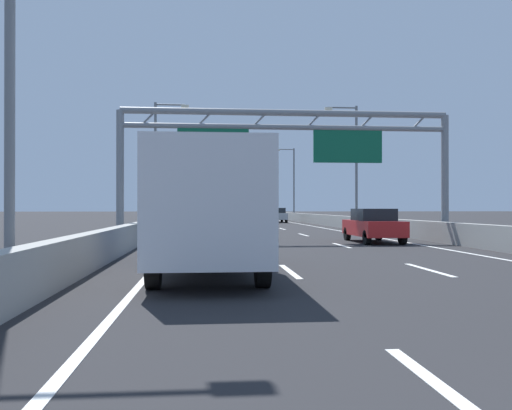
# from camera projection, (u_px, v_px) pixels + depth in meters

# --- Properties ---
(ground_plane) EXTENTS (260.00, 260.00, 0.00)m
(ground_plane) POSITION_uv_depth(u_px,v_px,m) (227.00, 216.00, 100.86)
(ground_plane) COLOR #262628
(lane_dash_left_0) EXTENTS (0.16, 3.00, 0.01)m
(lane_dash_left_0) POSITION_uv_depth(u_px,v_px,m) (452.00, 396.00, 4.60)
(lane_dash_left_0) COLOR white
(lane_dash_left_0) RESTS_ON ground_plane
(lane_dash_left_1) EXTENTS (0.16, 3.00, 0.01)m
(lane_dash_left_1) POSITION_uv_depth(u_px,v_px,m) (290.00, 271.00, 13.56)
(lane_dash_left_1) COLOR white
(lane_dash_left_1) RESTS_ON ground_plane
(lane_dash_left_2) EXTENTS (0.16, 3.00, 0.01)m
(lane_dash_left_2) POSITION_uv_depth(u_px,v_px,m) (257.00, 246.00, 22.52)
(lane_dash_left_2) COLOR white
(lane_dash_left_2) RESTS_ON ground_plane
(lane_dash_left_3) EXTENTS (0.16, 3.00, 0.01)m
(lane_dash_left_3) POSITION_uv_depth(u_px,v_px,m) (242.00, 235.00, 31.48)
(lane_dash_left_3) COLOR white
(lane_dash_left_3) RESTS_ON ground_plane
(lane_dash_left_4) EXTENTS (0.16, 3.00, 0.01)m
(lane_dash_left_4) POSITION_uv_depth(u_px,v_px,m) (234.00, 229.00, 40.45)
(lane_dash_left_4) COLOR white
(lane_dash_left_4) RESTS_ON ground_plane
(lane_dash_left_5) EXTENTS (0.16, 3.00, 0.01)m
(lane_dash_left_5) POSITION_uv_depth(u_px,v_px,m) (229.00, 225.00, 49.41)
(lane_dash_left_5) COLOR white
(lane_dash_left_5) RESTS_ON ground_plane
(lane_dash_left_6) EXTENTS (0.16, 3.00, 0.01)m
(lane_dash_left_6) POSITION_uv_depth(u_px,v_px,m) (226.00, 222.00, 58.37)
(lane_dash_left_6) COLOR white
(lane_dash_left_6) RESTS_ON ground_plane
(lane_dash_left_7) EXTENTS (0.16, 3.00, 0.01)m
(lane_dash_left_7) POSITION_uv_depth(u_px,v_px,m) (223.00, 220.00, 67.33)
(lane_dash_left_7) COLOR white
(lane_dash_left_7) RESTS_ON ground_plane
(lane_dash_left_8) EXTENTS (0.16, 3.00, 0.01)m
(lane_dash_left_8) POSITION_uv_depth(u_px,v_px,m) (221.00, 219.00, 76.30)
(lane_dash_left_8) COLOR white
(lane_dash_left_8) RESTS_ON ground_plane
(lane_dash_left_9) EXTENTS (0.16, 3.00, 0.01)m
(lane_dash_left_9) POSITION_uv_depth(u_px,v_px,m) (220.00, 218.00, 85.26)
(lane_dash_left_9) COLOR white
(lane_dash_left_9) RESTS_ON ground_plane
(lane_dash_left_10) EXTENTS (0.16, 3.00, 0.01)m
(lane_dash_left_10) POSITION_uv_depth(u_px,v_px,m) (219.00, 217.00, 94.22)
(lane_dash_left_10) COLOR white
(lane_dash_left_10) RESTS_ON ground_plane
(lane_dash_left_11) EXTENTS (0.16, 3.00, 0.01)m
(lane_dash_left_11) POSITION_uv_depth(u_px,v_px,m) (217.00, 216.00, 103.18)
(lane_dash_left_11) COLOR white
(lane_dash_left_11) RESTS_ON ground_plane
(lane_dash_left_12) EXTENTS (0.16, 3.00, 0.01)m
(lane_dash_left_12) POSITION_uv_depth(u_px,v_px,m) (217.00, 215.00, 112.15)
(lane_dash_left_12) COLOR white
(lane_dash_left_12) RESTS_ON ground_plane
(lane_dash_left_13) EXTENTS (0.16, 3.00, 0.01)m
(lane_dash_left_13) POSITION_uv_depth(u_px,v_px,m) (216.00, 215.00, 121.11)
(lane_dash_left_13) COLOR white
(lane_dash_left_13) RESTS_ON ground_plane
(lane_dash_left_14) EXTENTS (0.16, 3.00, 0.01)m
(lane_dash_left_14) POSITION_uv_depth(u_px,v_px,m) (215.00, 214.00, 130.07)
(lane_dash_left_14) COLOR white
(lane_dash_left_14) RESTS_ON ground_plane
(lane_dash_left_15) EXTENTS (0.16, 3.00, 0.01)m
(lane_dash_left_15) POSITION_uv_depth(u_px,v_px,m) (215.00, 214.00, 139.03)
(lane_dash_left_15) COLOR white
(lane_dash_left_15) RESTS_ON ground_plane
(lane_dash_left_16) EXTENTS (0.16, 3.00, 0.01)m
(lane_dash_left_16) POSITION_uv_depth(u_px,v_px,m) (214.00, 214.00, 148.00)
(lane_dash_left_16) COLOR white
(lane_dash_left_16) RESTS_ON ground_plane
(lane_dash_left_17) EXTENTS (0.16, 3.00, 0.01)m
(lane_dash_left_17) POSITION_uv_depth(u_px,v_px,m) (214.00, 213.00, 156.96)
(lane_dash_left_17) COLOR white
(lane_dash_left_17) RESTS_ON ground_plane
(lane_dash_right_1) EXTENTS (0.16, 3.00, 0.01)m
(lane_dash_right_1) POSITION_uv_depth(u_px,v_px,m) (429.00, 270.00, 13.89)
(lane_dash_right_1) COLOR white
(lane_dash_right_1) RESTS_ON ground_plane
(lane_dash_right_2) EXTENTS (0.16, 3.00, 0.01)m
(lane_dash_right_2) POSITION_uv_depth(u_px,v_px,m) (341.00, 245.00, 22.85)
(lane_dash_right_2) COLOR white
(lane_dash_right_2) RESTS_ON ground_plane
(lane_dash_right_3) EXTENTS (0.16, 3.00, 0.01)m
(lane_dash_right_3) POSITION_uv_depth(u_px,v_px,m) (303.00, 235.00, 31.81)
(lane_dash_right_3) COLOR white
(lane_dash_right_3) RESTS_ON ground_plane
(lane_dash_right_4) EXTENTS (0.16, 3.00, 0.01)m
(lane_dash_right_4) POSITION_uv_depth(u_px,v_px,m) (282.00, 229.00, 40.77)
(lane_dash_right_4) COLOR white
(lane_dash_right_4) RESTS_ON ground_plane
(lane_dash_right_5) EXTENTS (0.16, 3.00, 0.01)m
(lane_dash_right_5) POSITION_uv_depth(u_px,v_px,m) (269.00, 225.00, 49.74)
(lane_dash_right_5) COLOR white
(lane_dash_right_5) RESTS_ON ground_plane
(lane_dash_right_6) EXTENTS (0.16, 3.00, 0.01)m
(lane_dash_right_6) POSITION_uv_depth(u_px,v_px,m) (259.00, 222.00, 58.70)
(lane_dash_right_6) COLOR white
(lane_dash_right_6) RESTS_ON ground_plane
(lane_dash_right_7) EXTENTS (0.16, 3.00, 0.01)m
(lane_dash_right_7) POSITION_uv_depth(u_px,v_px,m) (252.00, 220.00, 67.66)
(lane_dash_right_7) COLOR white
(lane_dash_right_7) RESTS_ON ground_plane
(lane_dash_right_8) EXTENTS (0.16, 3.00, 0.01)m
(lane_dash_right_8) POSITION_uv_depth(u_px,v_px,m) (247.00, 219.00, 76.62)
(lane_dash_right_8) COLOR white
(lane_dash_right_8) RESTS_ON ground_plane
(lane_dash_right_9) EXTENTS (0.16, 3.00, 0.01)m
(lane_dash_right_9) POSITION_uv_depth(u_px,v_px,m) (243.00, 218.00, 85.59)
(lane_dash_right_9) COLOR white
(lane_dash_right_9) RESTS_ON ground_plane
(lane_dash_right_10) EXTENTS (0.16, 3.00, 0.01)m
(lane_dash_right_10) POSITION_uv_depth(u_px,v_px,m) (239.00, 217.00, 94.55)
(lane_dash_right_10) COLOR white
(lane_dash_right_10) RESTS_ON ground_plane
(lane_dash_right_11) EXTENTS (0.16, 3.00, 0.01)m
(lane_dash_right_11) POSITION_uv_depth(u_px,v_px,m) (236.00, 216.00, 103.51)
(lane_dash_right_11) COLOR white
(lane_dash_right_11) RESTS_ON ground_plane
(lane_dash_right_12) EXTENTS (0.16, 3.00, 0.01)m
(lane_dash_right_12) POSITION_uv_depth(u_px,v_px,m) (234.00, 215.00, 112.47)
(lane_dash_right_12) COLOR white
(lane_dash_right_12) RESTS_ON ground_plane
(lane_dash_right_13) EXTENTS (0.16, 3.00, 0.01)m
(lane_dash_right_13) POSITION_uv_depth(u_px,v_px,m) (232.00, 215.00, 121.44)
(lane_dash_right_13) COLOR white
(lane_dash_right_13) RESTS_ON ground_plane
(lane_dash_right_14) EXTENTS (0.16, 3.00, 0.01)m
(lane_dash_right_14) POSITION_uv_depth(u_px,v_px,m) (230.00, 214.00, 130.40)
(lane_dash_right_14) COLOR white
(lane_dash_right_14) RESTS_ON ground_plane
(lane_dash_right_15) EXTENTS (0.16, 3.00, 0.01)m
(lane_dash_right_15) POSITION_uv_depth(u_px,v_px,m) (229.00, 214.00, 139.36)
(lane_dash_right_15) COLOR white
(lane_dash_right_15) RESTS_ON ground_plane
(lane_dash_right_16) EXTENTS (0.16, 3.00, 0.01)m
(lane_dash_right_16) POSITION_uv_depth(u_px,v_px,m) (227.00, 213.00, 148.32)
(lane_dash_right_16) COLOR white
(lane_dash_right_16) RESTS_ON ground_plane
(lane_dash_right_17) EXTENTS (0.16, 3.00, 0.01)m
(lane_dash_right_17) POSITION_uv_depth(u_px,v_px,m) (226.00, 213.00, 157.29)
(lane_dash_right_17) COLOR white
(lane_dash_right_17) RESTS_ON ground_plane
(edge_line_left) EXTENTS (0.16, 176.00, 0.01)m
(edge_line_left) POSITION_uv_depth(u_px,v_px,m) (198.00, 217.00, 88.43)
(edge_line_left) COLOR white
(edge_line_left) RESTS_ON ground_plane
(edge_line_right) EXTENTS (0.16, 176.00, 0.01)m
(edge_line_right) POSITION_uv_depth(u_px,v_px,m) (262.00, 217.00, 89.39)
(edge_line_right) COLOR white
(edge_line_right) RESTS_ON ground_plane
(barrier_left) EXTENTS (0.45, 220.00, 0.95)m
(barrier_left) POSITION_uv_depth(u_px,v_px,m) (192.00, 213.00, 110.19)
(barrier_left) COLOR #9E9E99
(barrier_left) RESTS_ON ground_plane
(barrier_right) EXTENTS (0.45, 220.00, 0.95)m
(barrier_right) POSITION_uv_depth(u_px,v_px,m) (259.00, 213.00, 111.45)
(barrier_right) COLOR #9E9E99
(barrier_right) RESTS_ON ground_plane
(sign_gantry) EXTENTS (16.22, 0.36, 6.36)m
(sign_gantry) POSITION_uv_depth(u_px,v_px,m) (286.00, 141.00, 26.18)
(sign_gantry) COLOR gray
(sign_gantry) RESTS_ON ground_plane
(streetlamp_left_near) EXTENTS (2.58, 0.28, 9.50)m
(streetlamp_left_near) POSITION_uv_depth(u_px,v_px,m) (22.00, 14.00, 10.58)
(streetlamp_left_near) COLOR slate
(streetlamp_left_near) RESTS_ON ground_plane
(streetlamp_left_mid) EXTENTS (2.58, 0.28, 9.50)m
(streetlamp_left_mid) POSITION_uv_depth(u_px,v_px,m) (159.00, 157.00, 40.58)
(streetlamp_left_mid) COLOR slate
(streetlamp_left_mid) RESTS_ON ground_plane
(streetlamp_right_mid) EXTENTS (2.58, 0.28, 9.50)m
(streetlamp_right_mid) POSITION_uv_depth(u_px,v_px,m) (353.00, 159.00, 41.94)
(streetlamp_right_mid) COLOR slate
(streetlamp_right_mid) RESTS_ON ground_plane
(streetlamp_left_far) EXTENTS (2.58, 0.28, 9.50)m
(streetlamp_left_far) POSITION_uv_depth(u_px,v_px,m) (179.00, 179.00, 70.59)
(streetlamp_left_far) COLOR slate
(streetlamp_left_far) RESTS_ON ground_plane
(streetlamp_right_far) EXTENTS (2.58, 0.28, 9.50)m
(streetlamp_right_far) POSITION_uv_depth(u_px,v_px,m) (292.00, 179.00, 71.95)
(streetlamp_right_far) COLOR slate
(streetlamp_right_far) RESTS_ON ground_plane
(streetlamp_left_distant) EXTENTS (2.58, 0.28, 9.50)m
(streetlamp_left_distant) POSITION_uv_depth(u_px,v_px,m) (187.00, 187.00, 100.60)
(streetlamp_left_distant) COLOR slate
(streetlamp_left_distant) RESTS_ON ground_plane
(streetlamp_right_distant) EXTENTS (2.58, 0.28, 9.50)m
(streetlamp_right_distant) POSITION_uv_depth(u_px,v_px,m) (267.00, 188.00, 101.96)
(streetlamp_right_distant) COLOR slate
(streetlamp_right_distant) RESTS_ON ground_plane
(silver_car) EXTENTS (1.82, 4.47, 1.58)m
(silver_car) POSITION_uv_depth(u_px,v_px,m) (277.00, 215.00, 58.62)
(silver_car) COLOR #A8ADB2
(silver_car) RESTS_ON ground_plane
(white_car) EXTENTS (1.83, 4.19, 1.39)m
(white_car) POSITION_uv_depth(u_px,v_px,m) (254.00, 213.00, 85.35)
(white_car) COLOR silver
(white_car) RESTS_ON ground_plane
(black_car) EXTENTS (1.82, 4.32, 1.44)m
(black_car) POSITION_uv_depth(u_px,v_px,m) (244.00, 216.00, 56.46)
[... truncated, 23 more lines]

